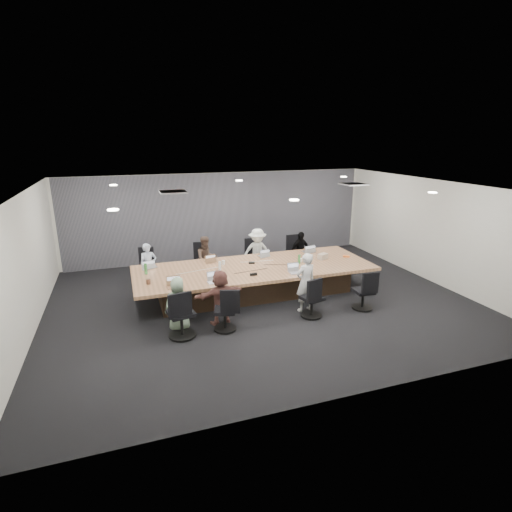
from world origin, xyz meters
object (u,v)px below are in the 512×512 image
object	(u,v)px
person_2	(257,252)
person_4	(178,304)
canvas_bag	(323,256)
snack_packet	(346,256)
person_0	(149,266)
chair_5	(225,314)
laptop_0	(150,267)
laptop_2	(264,256)
laptop_5	(214,282)
laptop_1	(211,261)
conference_table	(255,279)
person_6	(305,282)
chair_1	(204,264)
chair_7	(363,294)
person_5	(220,297)
bottle_clear	(220,266)
chair_6	(312,301)
person_3	(300,251)
chair_2	(254,259)
chair_4	(181,317)
bottle_green_left	(146,269)
mug_brown	(148,282)
bottle_green_right	(299,259)
person_1	(206,259)
laptop_3	(308,251)
chair_3	(295,255)
stapler	(253,274)
laptop_4	(174,287)
chair_0	(148,270)
laptop_6	(296,273)

from	to	relation	value
person_2	person_4	distance (m)	3.80
canvas_bag	snack_packet	bearing A→B (deg)	-3.03
person_0	chair_5	bearing A→B (deg)	-71.02
laptop_0	person_2	distance (m)	3.11
laptop_2	laptop_5	world-z (taller)	same
laptop_1	person_2	bearing A→B (deg)	-173.82
conference_table	person_6	xyz separation A→B (m)	(0.77, -1.35, 0.30)
laptop_1	chair_1	bearing A→B (deg)	-103.98
chair_7	snack_packet	size ratio (longest dim) A/B	4.28
chair_7	laptop_1	bearing A→B (deg)	144.36
person_5	bottle_clear	xyz separation A→B (m)	(0.33, 1.36, 0.24)
chair_5	chair_7	world-z (taller)	chair_7
chair_6	person_2	size ratio (longest dim) A/B	0.54
person_0	person_5	world-z (taller)	same
laptop_5	bottle_clear	world-z (taller)	bottle_clear
person_3	chair_2	bearing A→B (deg)	153.64
laptop_0	person_0	bearing A→B (deg)	-103.81
chair_4	bottle_green_left	world-z (taller)	bottle_green_left
mug_brown	snack_packet	xyz separation A→B (m)	(5.30, 0.40, -0.04)
bottle_green_right	person_1	bearing A→B (deg)	145.12
person_0	laptop_3	distance (m)	4.46
chair_3	mug_brown	xyz separation A→B (m)	(-4.55, -2.10, 0.41)
chair_2	bottle_green_left	world-z (taller)	bottle_green_left
chair_6	bottle_green_right	distance (m)	1.69
person_3	bottle_green_left	distance (m)	4.67
chair_2	bottle_green_right	distance (m)	2.00
bottle_green_right	person_6	bearing A→B (deg)	-108.10
person_6	stapler	distance (m)	1.25
bottle_clear	mug_brown	bearing A→B (deg)	-166.71
bottle_clear	person_5	bearing A→B (deg)	-103.59
bottle_clear	person_6	bearing A→B (deg)	-39.05
person_5	bottle_clear	distance (m)	1.42
chair_2	person_4	bearing A→B (deg)	46.91
laptop_4	person_6	distance (m)	2.96
chair_0	person_4	xyz separation A→B (m)	(0.39, -3.05, 0.20)
laptop_2	bottle_clear	size ratio (longest dim) A/B	1.37
chair_6	person_2	xyz separation A→B (m)	(-0.24, 3.05, 0.32)
chair_6	stapler	world-z (taller)	stapler
person_6	chair_0	bearing A→B (deg)	-52.80
person_1	laptop_1	bearing A→B (deg)	-97.19
laptop_1	person_4	distance (m)	2.45
chair_2	mug_brown	distance (m)	3.84
chair_0	person_1	bearing A→B (deg)	169.78
chair_1	laptop_1	xyz separation A→B (m)	(0.00, -0.90, 0.35)
chair_0	bottle_green_right	world-z (taller)	bottle_green_right
laptop_4	bottle_green_left	size ratio (longest dim) A/B	1.21
laptop_2	person_5	xyz separation A→B (m)	(-1.77, -2.15, -0.14)
chair_6	laptop_4	size ratio (longest dim) A/B	2.34
person_0	laptop_6	world-z (taller)	person_0
laptop_5	bottle_green_right	size ratio (longest dim) A/B	1.23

